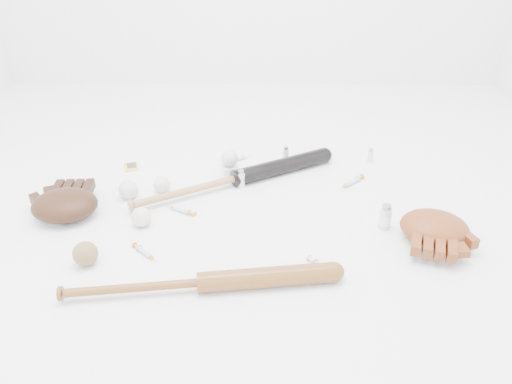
{
  "coord_description": "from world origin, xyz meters",
  "views": [
    {
      "loc": [
        0.05,
        -1.52,
        1.01
      ],
      "look_at": [
        0.04,
        0.08,
        0.06
      ],
      "focal_mm": 35.0,
      "sensor_mm": 36.0,
      "label": 1
    }
  ],
  "objects_px": {
    "bat_dark": "(236,178)",
    "pedestal": "(230,170)",
    "glove_dark": "(65,205)",
    "bat_wood": "(200,283)"
  },
  "relations": [
    {
      "from": "glove_dark",
      "to": "pedestal",
      "type": "bearing_deg",
      "value": 26.42
    },
    {
      "from": "bat_wood",
      "to": "glove_dark",
      "type": "xyz_separation_m",
      "value": [
        -0.53,
        0.39,
        0.02
      ]
    },
    {
      "from": "bat_dark",
      "to": "glove_dark",
      "type": "bearing_deg",
      "value": 171.88
    },
    {
      "from": "bat_wood",
      "to": "glove_dark",
      "type": "distance_m",
      "value": 0.66
    },
    {
      "from": "bat_dark",
      "to": "pedestal",
      "type": "xyz_separation_m",
      "value": [
        -0.03,
        0.1,
        -0.02
      ]
    },
    {
      "from": "bat_dark",
      "to": "pedestal",
      "type": "height_order",
      "value": "bat_dark"
    },
    {
      "from": "bat_wood",
      "to": "pedestal",
      "type": "xyz_separation_m",
      "value": [
        0.04,
        0.73,
        -0.01
      ]
    },
    {
      "from": "bat_wood",
      "to": "pedestal",
      "type": "relative_size",
      "value": 12.9
    },
    {
      "from": "bat_dark",
      "to": "bat_wood",
      "type": "distance_m",
      "value": 0.63
    },
    {
      "from": "glove_dark",
      "to": "pedestal",
      "type": "relative_size",
      "value": 4.24
    }
  ]
}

